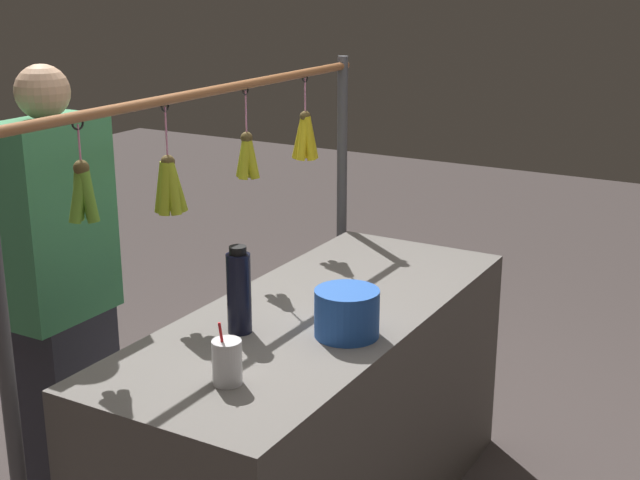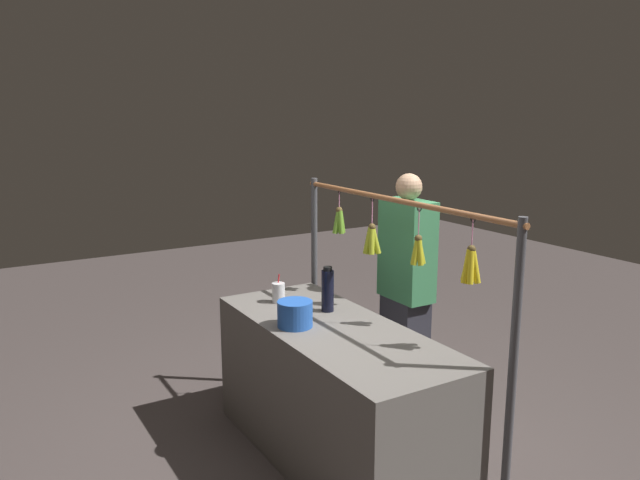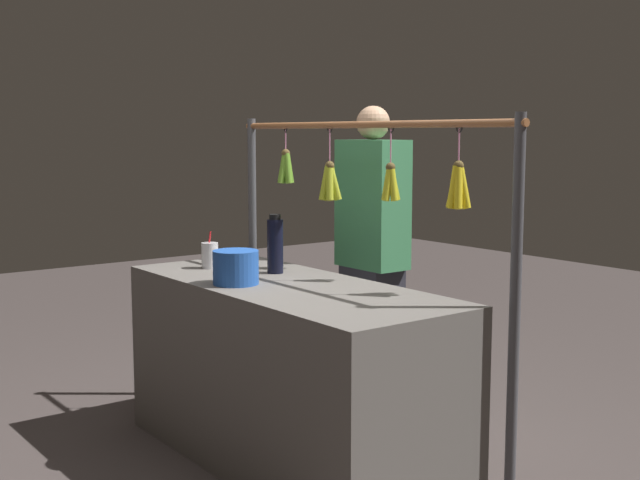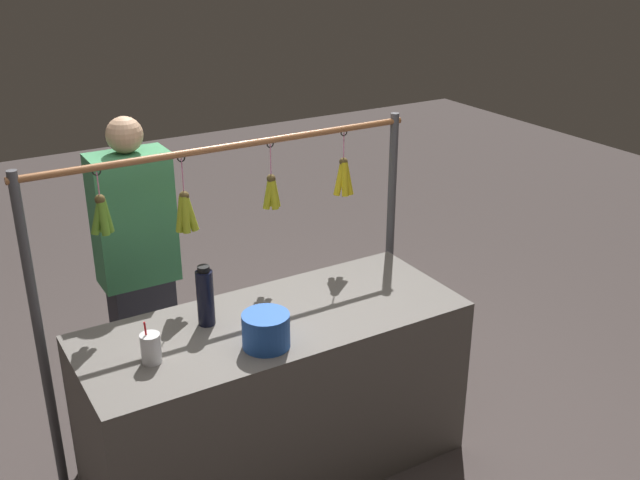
{
  "view_description": "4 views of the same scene",
  "coord_description": "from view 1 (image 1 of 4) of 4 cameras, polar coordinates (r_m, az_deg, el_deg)",
  "views": [
    {
      "loc": [
        2.37,
        1.37,
        1.9
      ],
      "look_at": [
        -0.03,
        0.0,
        1.05
      ],
      "focal_mm": 49.89,
      "sensor_mm": 36.0,
      "label": 1
    },
    {
      "loc": [
        -2.82,
        1.78,
        2.02
      ],
      "look_at": [
        0.17,
        0.0,
        1.29
      ],
      "focal_mm": 34.9,
      "sensor_mm": 36.0,
      "label": 2
    },
    {
      "loc": [
        -2.97,
        2.06,
        1.47
      ],
      "look_at": [
        -0.24,
        0.0,
        1.04
      ],
      "focal_mm": 46.87,
      "sensor_mm": 36.0,
      "label": 3
    },
    {
      "loc": [
        1.32,
        2.62,
        2.45
      ],
      "look_at": [
        -0.24,
        0.0,
        1.15
      ],
      "focal_mm": 42.04,
      "sensor_mm": 36.0,
      "label": 4
    }
  ],
  "objects": [
    {
      "name": "blue_bucket",
      "position": [
        2.73,
        1.73,
        -4.7
      ],
      "size": [
        0.2,
        0.2,
        0.15
      ],
      "primitive_type": "cylinder",
      "color": "blue",
      "rests_on": "market_counter"
    },
    {
      "name": "drink_cup",
      "position": [
        2.44,
        -5.98,
        -7.79
      ],
      "size": [
        0.08,
        0.08,
        0.18
      ],
      "color": "silver",
      "rests_on": "market_counter"
    },
    {
      "name": "market_counter",
      "position": [
        3.12,
        -0.25,
        -11.54
      ],
      "size": [
        1.74,
        0.69,
        0.82
      ],
      "primitive_type": "cube",
      "color": "#66605B",
      "rests_on": "ground"
    },
    {
      "name": "water_bottle",
      "position": [
        2.75,
        -5.22,
        -3.31
      ],
      "size": [
        0.08,
        0.08,
        0.28
      ],
      "color": "black",
      "rests_on": "market_counter"
    },
    {
      "name": "display_rack",
      "position": [
        3.09,
        -6.79,
        1.04
      ],
      "size": [
        1.92,
        0.11,
        1.55
      ],
      "color": "#4C4C51",
      "rests_on": "ground"
    },
    {
      "name": "vendor_person",
      "position": [
        3.16,
        -16.22,
        -4.13
      ],
      "size": [
        0.38,
        0.21,
        1.62
      ],
      "color": "#2D2D38",
      "rests_on": "ground"
    }
  ]
}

